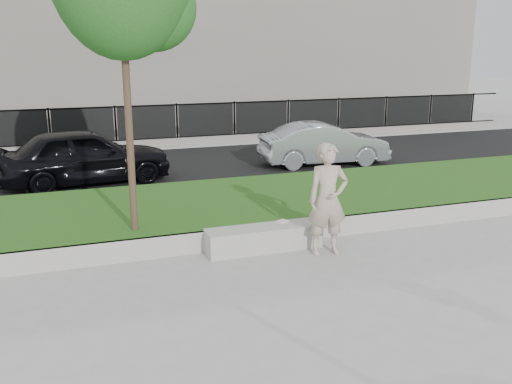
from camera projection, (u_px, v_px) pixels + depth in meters
name	position (u px, v px, depth m)	size (l,w,h in m)	color
ground	(233.00, 271.00, 9.61)	(90.00, 90.00, 0.00)	gray
grass_bank	(192.00, 212.00, 12.30)	(34.00, 4.00, 0.40)	#17390E
grass_kerb	(216.00, 240.00, 10.51)	(34.00, 0.08, 0.40)	gray
street	(150.00, 169.00, 17.36)	(34.00, 7.00, 0.04)	black
far_pavement	(130.00, 144.00, 21.45)	(34.00, 3.00, 0.12)	gray
iron_fence	(133.00, 135.00, 20.42)	(32.00, 0.30, 1.50)	slate
building_facade	(105.00, 15.00, 26.59)	(34.00, 10.00, 10.00)	slate
stone_bench	(264.00, 238.00, 10.56)	(2.17, 0.54, 0.44)	gray
man	(328.00, 199.00, 10.18)	(0.74, 0.49, 2.03)	tan
book	(282.00, 221.00, 10.79)	(0.21, 0.15, 0.02)	beige
car_dark	(85.00, 156.00, 15.25)	(1.80, 4.48, 1.53)	black
car_silver	(324.00, 144.00, 17.72)	(1.38, 3.97, 1.31)	#919499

